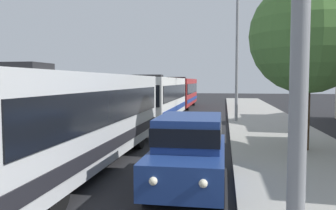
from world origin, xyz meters
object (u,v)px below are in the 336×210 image
bus_second_in_line (158,97)px  white_suv (189,149)px  bus_middle (181,92)px  bus_lead (80,116)px  streetlamp_mid (237,40)px  box_truck_oncoming (158,90)px  roadside_tree (308,36)px

bus_second_in_line → white_suv: bus_second_in_line is taller
bus_middle → white_suv: bearing=-82.3°
bus_lead → streetlamp_mid: size_ratio=1.41×
white_suv → streetlamp_mid: size_ratio=0.51×
bus_lead → box_truck_oncoming: size_ratio=1.57×
white_suv → bus_second_in_line: bearing=104.0°
box_truck_oncoming → streetlamp_mid: 19.90m
bus_lead → bus_middle: bearing=90.0°
bus_middle → roadside_tree: 23.83m
bus_lead → streetlamp_mid: streetlamp_mid is taller
bus_middle → white_suv: size_ratio=2.51×
white_suv → box_truck_oncoming: box_truck_oncoming is taller
box_truck_oncoming → streetlamp_mid: (8.70, -17.49, 3.81)m
bus_middle → white_suv: 27.58m
bus_lead → bus_second_in_line: size_ratio=1.10×
bus_second_in_line → roadside_tree: 12.84m
white_suv → roadside_tree: size_ratio=0.69×
bus_middle → bus_lead: bearing=-90.0°
white_suv → box_truck_oncoming: (-7.00, 31.95, 0.68)m
bus_lead → white_suv: 4.01m
roadside_tree → streetlamp_mid: bearing=103.7°
white_suv → streetlamp_mid: bearing=83.3°
streetlamp_mid → roadside_tree: bearing=-76.3°
box_truck_oncoming → roadside_tree: (11.02, -27.00, 2.83)m
white_suv → box_truck_oncoming: 32.72m
bus_lead → white_suv: size_ratio=2.73×
bus_lead → box_truck_oncoming: bearing=96.2°
white_suv → bus_middle: bearing=97.7°
bus_lead → bus_second_in_line: bearing=90.0°
bus_lead → streetlamp_mid: (5.40, 13.06, 3.83)m
bus_second_in_line → roadside_tree: size_ratio=1.70×
bus_second_in_line → white_suv: 15.28m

